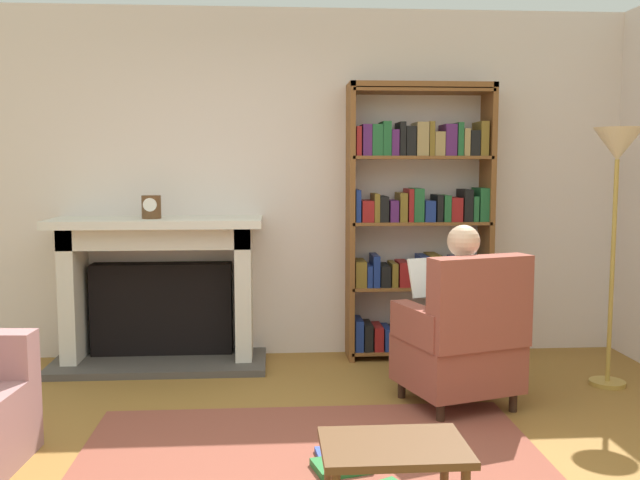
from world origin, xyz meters
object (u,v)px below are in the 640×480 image
(fireplace, at_px, (160,287))
(bookshelf, at_px, (420,225))
(armchair_reading, at_px, (463,341))
(seated_reader, at_px, (453,306))
(floor_lamp, at_px, (617,168))
(mantel_clock, at_px, (151,207))
(side_table, at_px, (394,461))

(fireplace, xyz_separation_m, bookshelf, (1.99, 0.03, 0.45))
(armchair_reading, distance_m, seated_reader, 0.23)
(fireplace, bearing_deg, floor_lamp, -13.97)
(mantel_clock, relative_size, bookshelf, 0.08)
(mantel_clock, height_order, seated_reader, mantel_clock)
(bookshelf, distance_m, seated_reader, 1.15)
(mantel_clock, bearing_deg, floor_lamp, -12.07)
(mantel_clock, distance_m, bookshelf, 2.03)
(seated_reader, bearing_deg, side_table, 51.06)
(mantel_clock, height_order, floor_lamp, floor_lamp)
(fireplace, relative_size, floor_lamp, 0.91)
(fireplace, distance_m, side_table, 3.06)
(bookshelf, bearing_deg, fireplace, -179.06)
(mantel_clock, xyz_separation_m, bookshelf, (2.02, 0.14, -0.16))
(side_table, bearing_deg, seated_reader, 68.45)
(seated_reader, height_order, floor_lamp, floor_lamp)
(armchair_reading, distance_m, side_table, 1.75)
(mantel_clock, xyz_separation_m, side_table, (1.34, -2.65, -0.82))
(seated_reader, bearing_deg, floor_lamp, 175.42)
(armchair_reading, bearing_deg, seated_reader, -90.00)
(mantel_clock, distance_m, seated_reader, 2.29)
(seated_reader, distance_m, floor_lamp, 1.47)
(mantel_clock, bearing_deg, side_table, -63.28)
(fireplace, xyz_separation_m, floor_lamp, (3.14, -0.78, 0.90))
(side_table, bearing_deg, fireplace, 115.30)
(mantel_clock, height_order, armchair_reading, mantel_clock)
(bookshelf, height_order, armchair_reading, bookshelf)
(fireplace, distance_m, floor_lamp, 3.35)
(mantel_clock, distance_m, side_table, 3.08)
(seated_reader, relative_size, side_table, 2.04)
(fireplace, bearing_deg, mantel_clock, -107.48)
(side_table, bearing_deg, mantel_clock, 116.72)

